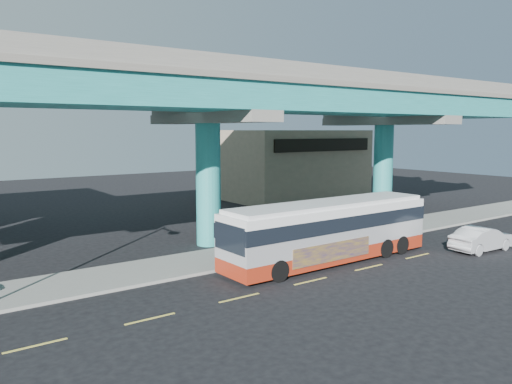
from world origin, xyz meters
TOP-DOWN VIEW (x-y plane):
  - ground at (0.00, 0.00)m, footprint 120.00×120.00m
  - sidewalk at (0.00, 5.50)m, footprint 70.00×4.00m
  - lane_markings at (-0.00, -0.30)m, footprint 58.00×0.12m
  - viaduct at (-0.00, 9.11)m, footprint 52.00×12.40m
  - building_beige at (18.00, 22.98)m, footprint 14.00×10.23m
  - transit_bus at (3.12, 1.73)m, footprint 12.69×2.82m
  - sedan at (12.07, -1.73)m, footprint 2.03×4.54m
  - stop_sign at (8.79, 4.18)m, footprint 0.57×0.51m

SIDE VIEW (x-z plane):
  - ground at x=0.00m, z-range 0.00..0.00m
  - lane_markings at x=0.00m, z-range 0.00..0.01m
  - sidewalk at x=0.00m, z-range 0.00..0.15m
  - sedan at x=12.07m, z-range 0.00..1.44m
  - transit_bus at x=3.12m, z-range 0.16..3.40m
  - stop_sign at x=8.79m, z-range 0.68..3.12m
  - building_beige at x=18.00m, z-range 0.01..7.01m
  - viaduct at x=0.00m, z-range 3.29..14.99m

